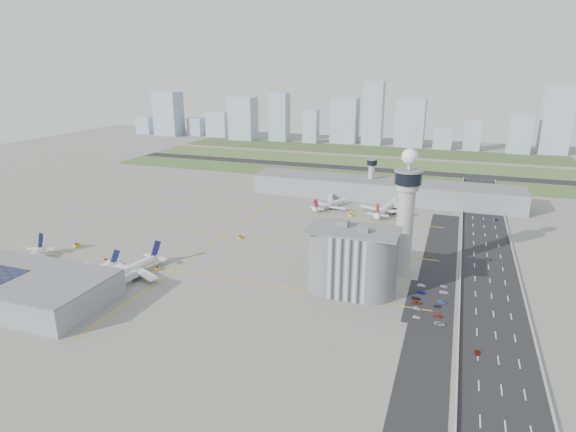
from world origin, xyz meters
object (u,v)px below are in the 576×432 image
(jet_bridge_near_1, at_px, (64,277))
(car_lot_1, at_px, (417,308))
(tug_0, at_px, (77,245))
(tug_4, at_px, (351,211))
(airplane_near_b, at_px, (88,270))
(car_hw_4, at_px, (473,197))
(jet_bridge_near_0, at_px, (17,269))
(car_lot_6, at_px, (440,324))
(airplane_near_c, at_px, (127,265))
(car_lot_8, at_px, (437,306))
(airplane_far_b, at_px, (386,205))
(tug_5, at_px, (351,215))
(car_lot_10, at_px, (444,292))
(tug_2, at_px, (157,268))
(car_lot_0, at_px, (417,317))
(jet_bridge_far_1, at_px, (395,202))
(car_lot_5, at_px, (421,286))
(car_lot_9, at_px, (442,302))
(car_hw_0, at_px, (477,353))
(tug_3, at_px, (240,237))
(car_lot_2, at_px, (417,302))
(secondary_tower, at_px, (371,175))
(car_lot_7, at_px, (438,315))
(admin_building, at_px, (352,261))
(car_lot_11, at_px, (444,286))
(car_hw_1, at_px, (489,259))
(airplane_near_a, at_px, (25,258))
(car_lot_3, at_px, (416,298))
(jet_bridge_far_0, at_px, (331,197))
(control_tower, at_px, (406,207))
(tug_1, at_px, (106,260))
(car_lot_4, at_px, (421,292))

(jet_bridge_near_1, distance_m, car_lot_1, 169.17)
(tug_0, relative_size, tug_4, 1.15)
(airplane_near_b, bearing_deg, car_hw_4, 156.84)
(jet_bridge_near_0, relative_size, car_lot_6, 2.97)
(airplane_near_c, height_order, car_lot_8, airplane_near_c)
(airplane_far_b, height_order, tug_5, airplane_far_b)
(airplane_far_b, height_order, car_lot_10, airplane_far_b)
(tug_2, xyz_separation_m, car_lot_0, (132.88, -6.21, -0.35))
(airplane_far_b, distance_m, car_lot_8, 143.52)
(car_lot_6, bearing_deg, jet_bridge_far_1, 18.31)
(tug_0, relative_size, car_lot_1, 1.06)
(car_lot_5, bearing_deg, car_lot_9, -141.95)
(airplane_near_b, height_order, jet_bridge_far_1, airplane_near_b)
(car_lot_8, relative_size, car_hw_0, 0.99)
(tug_3, relative_size, car_lot_2, 0.72)
(car_lot_0, distance_m, car_lot_2, 13.58)
(airplane_near_c, xyz_separation_m, car_lot_8, (149.27, 19.19, -5.87))
(secondary_tower, distance_m, car_lot_7, 195.23)
(jet_bridge_far_1, distance_m, car_lot_7, 170.94)
(car_lot_7, bearing_deg, secondary_tower, 27.54)
(tug_5, bearing_deg, car_lot_5, 57.84)
(car_hw_0, bearing_deg, car_lot_5, 113.12)
(admin_building, xyz_separation_m, car_lot_9, (41.55, 0.66, -14.69))
(car_lot_11, distance_m, car_hw_1, 49.34)
(airplane_near_a, xyz_separation_m, jet_bridge_near_1, (31.56, -7.07, -3.45))
(jet_bridge_near_1, distance_m, tug_2, 44.65)
(tug_5, xyz_separation_m, car_lot_1, (57.24, -125.98, -0.39))
(tug_0, relative_size, car_lot_3, 0.92)
(jet_bridge_far_0, bearing_deg, car_lot_5, 20.43)
(tug_0, height_order, car_lot_0, tug_0)
(control_tower, distance_m, airplane_near_a, 198.66)
(tug_1, relative_size, car_lot_3, 0.86)
(car_lot_7, bearing_deg, control_tower, 34.73)
(tug_2, relative_size, car_lot_7, 0.82)
(admin_building, relative_size, airplane_near_b, 1.12)
(car_lot_4, bearing_deg, car_lot_5, 4.64)
(car_lot_1, height_order, car_lot_10, car_lot_10)
(jet_bridge_near_1, bearing_deg, car_lot_4, -64.33)
(jet_bridge_far_1, relative_size, car_lot_5, 3.80)
(secondary_tower, bearing_deg, car_lot_7, -71.26)
(secondary_tower, bearing_deg, car_lot_1, -73.53)
(car_lot_0, xyz_separation_m, car_lot_6, (9.43, -2.68, 0.09))
(secondary_tower, distance_m, car_lot_1, 189.27)
(car_hw_4, bearing_deg, control_tower, -96.58)
(jet_bridge_far_1, bearing_deg, tug_5, -45.16)
(car_lot_6, relative_size, car_hw_0, 1.44)
(car_lot_2, bearing_deg, car_lot_4, -13.03)
(admin_building, distance_m, car_hw_4, 209.02)
(car_lot_2, distance_m, car_hw_0, 41.41)
(airplane_near_a, height_order, car_lot_6, airplane_near_a)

